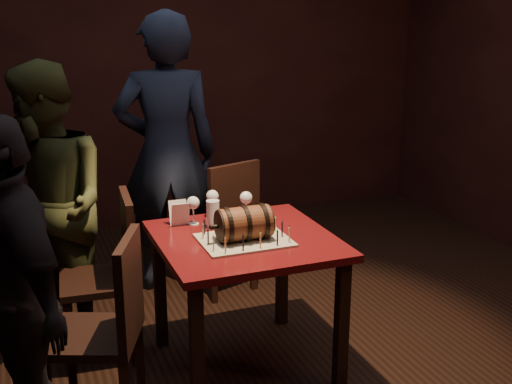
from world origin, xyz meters
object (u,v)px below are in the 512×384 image
at_px(person_left_front, 12,298).
at_px(person_back, 167,155).
at_px(wine_glass_left, 193,204).
at_px(pub_table, 245,257).
at_px(wine_glass_mid, 212,198).
at_px(barrel_cake, 244,223).
at_px(chair_back, 226,220).
at_px(pint_of_ale, 213,214).
at_px(person_left_rear, 48,207).
at_px(chair_left_rear, 111,268).
at_px(chair_left_front, 110,322).
at_px(wine_glass_right, 246,199).

bearing_deg(person_left_front, person_back, 127.38).
bearing_deg(wine_glass_left, pub_table, -56.06).
relative_size(wine_glass_left, wine_glass_mid, 1.00).
xyz_separation_m(barrel_cake, wine_glass_mid, (-0.03, 0.43, 0.02)).
height_order(pub_table, chair_back, chair_back).
height_order(pub_table, wine_glass_mid, wine_glass_mid).
relative_size(pub_table, person_back, 0.48).
distance_m(pint_of_ale, person_left_rear, 0.95).
height_order(pint_of_ale, person_left_front, person_left_front).
xyz_separation_m(person_back, person_left_rear, (-0.81, -0.52, -0.13)).
relative_size(chair_left_rear, person_left_front, 0.61).
bearing_deg(pub_table, person_left_front, -162.67).
relative_size(chair_left_rear, chair_left_front, 1.00).
bearing_deg(pint_of_ale, chair_left_front, -144.42).
bearing_deg(chair_left_rear, person_left_rear, 134.96).
bearing_deg(pub_table, barrel_cake, -113.70).
xyz_separation_m(wine_glass_right, pint_of_ale, (-0.22, -0.07, -0.05)).
relative_size(wine_glass_mid, person_back, 0.09).
distance_m(pub_table, barrel_cake, 0.22).
distance_m(pub_table, person_back, 1.24).
height_order(wine_glass_left, pint_of_ale, wine_glass_left).
xyz_separation_m(chair_left_rear, person_back, (0.52, 0.81, 0.42)).
xyz_separation_m(wine_glass_left, person_back, (0.08, 0.91, 0.08)).
distance_m(wine_glass_right, chair_left_rear, 0.84).
bearing_deg(chair_back, pint_of_ale, -113.20).
relative_size(chair_back, chair_left_rear, 1.00).
distance_m(chair_left_rear, person_left_rear, 0.50).
relative_size(pub_table, chair_left_rear, 0.97).
relative_size(wine_glass_left, person_left_front, 0.11).
bearing_deg(wine_glass_right, person_left_front, -153.23).
relative_size(pub_table, wine_glass_mid, 5.59).
bearing_deg(barrel_cake, chair_left_front, -165.23).
relative_size(barrel_cake, person_left_rear, 0.20).
distance_m(chair_back, person_back, 0.59).
bearing_deg(wine_glass_left, barrel_cake, -64.30).
bearing_deg(chair_left_front, person_back, 66.40).
height_order(wine_glass_left, wine_glass_right, same).
relative_size(person_back, person_left_front, 1.24).
distance_m(wine_glass_mid, person_left_front, 1.32).
bearing_deg(chair_left_rear, chair_back, 32.92).
distance_m(wine_glass_left, pint_of_ale, 0.13).
bearing_deg(person_back, wine_glass_mid, 104.05).
distance_m(barrel_cake, wine_glass_left, 0.39).
height_order(chair_left_rear, chair_left_front, same).
distance_m(pub_table, wine_glass_left, 0.42).
bearing_deg(chair_left_front, pint_of_ale, 35.58).
bearing_deg(chair_back, chair_left_front, -128.81).
xyz_separation_m(pub_table, chair_back, (0.20, 0.94, -0.12)).
height_order(wine_glass_mid, chair_back, chair_back).
bearing_deg(chair_back, wine_glass_mid, -114.96).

